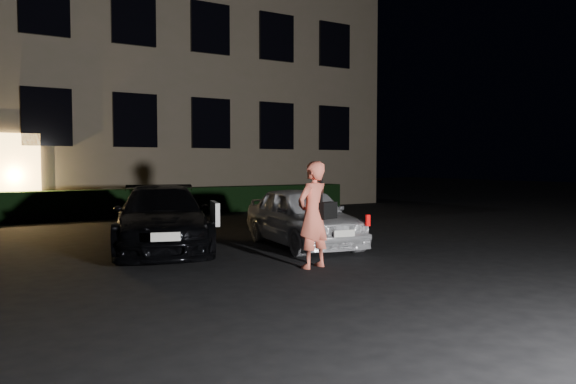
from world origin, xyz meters
TOP-DOWN VIEW (x-y plane):
  - ground at (0.00, 0.00)m, footprint 80.00×80.00m
  - building at (-0.00, 14.99)m, footprint 20.00×8.11m
  - hedge at (0.00, 10.50)m, footprint 15.00×0.70m
  - sedan at (-1.72, 3.50)m, footprint 2.88×4.51m
  - hatch at (0.85, 2.53)m, footprint 1.91×3.66m
  - man at (-0.28, 0.49)m, footprint 0.77×0.55m

SIDE VIEW (x-z plane):
  - ground at x=0.00m, z-range 0.00..0.00m
  - hedge at x=0.00m, z-range 0.00..0.85m
  - hatch at x=0.85m, z-range 0.00..1.19m
  - sedan at x=-1.72m, z-range 0.00..1.22m
  - man at x=-0.28m, z-range 0.00..1.69m
  - building at x=0.00m, z-range 0.00..12.00m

